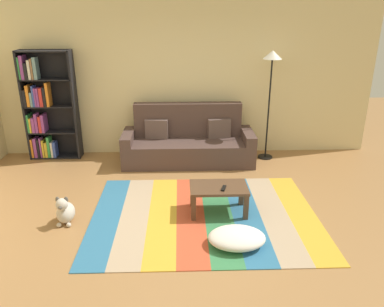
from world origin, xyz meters
TOP-DOWN VIEW (x-y plane):
  - ground_plane at (0.00, 0.00)m, footprint 14.00×14.00m
  - back_wall at (0.00, 2.55)m, footprint 6.80×0.10m
  - rug at (0.21, 0.08)m, footprint 2.93×2.24m
  - couch at (0.04, 2.02)m, footprint 2.26×0.80m
  - bookshelf at (-2.48, 2.30)m, footprint 0.90×0.28m
  - coffee_table at (0.39, 0.17)m, footprint 0.75×0.47m
  - pouf at (0.53, -0.59)m, footprint 0.66×0.50m
  - dog at (-1.56, -0.02)m, footprint 0.22×0.35m
  - standing_lamp at (1.45, 2.13)m, footprint 0.32×0.32m
  - tv_remote at (0.45, 0.09)m, footprint 0.09×0.16m

SIDE VIEW (x-z plane):
  - ground_plane at x=0.00m, z-range 0.00..0.00m
  - rug at x=0.21m, z-range 0.00..0.01m
  - pouf at x=0.53m, z-range 0.01..0.19m
  - dog at x=-1.56m, z-range -0.04..0.36m
  - coffee_table at x=0.39m, z-range 0.13..0.50m
  - couch at x=0.04m, z-range -0.16..0.84m
  - tv_remote at x=0.45m, z-range 0.38..0.40m
  - bookshelf at x=-2.48m, z-range -0.03..1.88m
  - back_wall at x=0.00m, z-range 0.00..2.70m
  - standing_lamp at x=1.45m, z-range 0.64..2.54m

